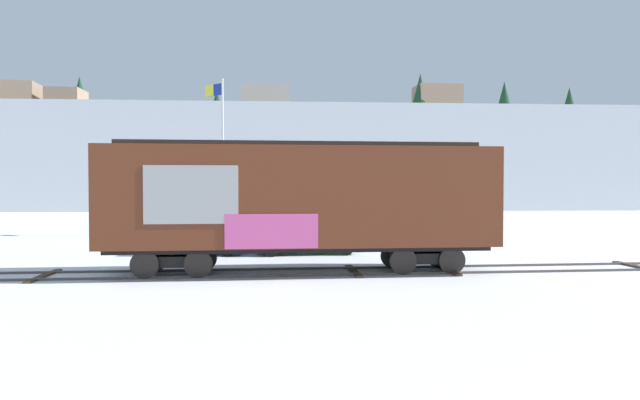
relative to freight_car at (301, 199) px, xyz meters
The scene contains 7 objects.
ground_plane 2.69m from the freight_car, behind, with size 260.00×260.00×0.00m, color silver.
track 2.58m from the freight_car, behind, with size 60.02×4.04×0.08m.
freight_car is the anchor object (origin of this frame).
flagpole 15.01m from the freight_car, 108.14° to the left, with size 1.23×0.97×9.51m.
hillside 62.26m from the freight_car, 90.76° to the left, with size 136.60×31.19×18.37m.
parked_car_blue 7.16m from the freight_car, 129.58° to the left, with size 4.17×2.04×1.60m.
parked_car_green 5.55m from the freight_car, 86.72° to the left, with size 4.86×2.24×1.53m.
Camera 1 is at (0.37, -17.97, 2.94)m, focal length 29.28 mm.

